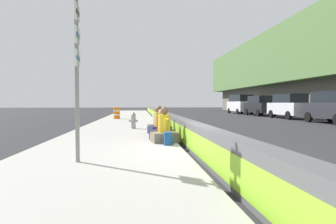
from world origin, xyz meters
name	(u,v)px	position (x,y,z in m)	size (l,w,h in m)	color
ground_plane	(200,155)	(0.00, 0.00, 0.00)	(160.00, 160.00, 0.00)	#2B2B2D
sidewalk_strip	(104,154)	(0.00, 2.65, 0.07)	(80.00, 4.40, 0.14)	#A8A59E
jersey_barrier	(200,140)	(0.00, 0.00, 0.42)	(76.00, 0.45, 0.85)	#545456
route_sign_post	(77,68)	(-1.21, 3.06, 2.23)	(0.44, 0.09, 3.60)	gray
fire_hydrant	(133,120)	(6.44, 1.98, 0.59)	(0.26, 0.46, 0.88)	gray
seated_person_foreground	(164,131)	(1.62, 0.85, 0.51)	(0.86, 0.96, 1.19)	#706651
seated_person_middle	(162,129)	(2.54, 0.86, 0.48)	(0.88, 0.95, 1.09)	#23284C
seated_person_rear	(159,125)	(4.03, 0.83, 0.51)	(0.93, 1.02, 1.20)	#23284C
seated_person_far	(157,123)	(5.31, 0.86, 0.49)	(0.78, 0.88, 1.12)	#706651
backpack	(168,139)	(0.96, 0.80, 0.33)	(0.32, 0.28, 0.40)	navy
construction_barrel	(117,113)	(15.23, 3.54, 0.62)	(0.54, 0.54, 0.95)	orange
parked_car_third	(335,107)	(10.02, -12.06, 1.18)	(4.82, 2.11, 2.28)	#28282D
parked_car_fourth	(289,106)	(16.01, -12.22, 1.18)	(4.82, 2.10, 2.28)	silver
parked_car_midline	(260,105)	(21.81, -12.15, 1.18)	(4.81, 2.08, 2.28)	black
parked_car_far	(240,104)	(27.76, -12.12, 1.35)	(5.12, 2.15, 2.56)	silver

